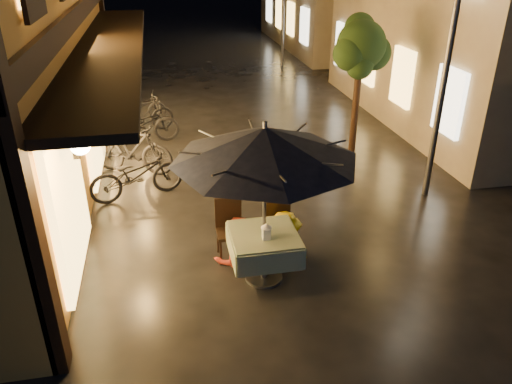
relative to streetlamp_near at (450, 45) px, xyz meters
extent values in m
plane|color=black|center=(-3.00, -2.00, -2.92)|extent=(90.00, 90.00, 0.00)
cube|color=black|center=(-6.47, 2.00, 0.38)|extent=(0.12, 11.00, 0.35)
cube|color=black|center=(-5.90, 2.00, -0.17)|extent=(1.20, 10.50, 0.12)
cube|color=#FFC056|center=(-6.44, -1.50, -1.52)|extent=(0.10, 2.20, 2.40)
cube|color=#FFC056|center=(-6.44, 2.00, -1.52)|extent=(0.10, 2.20, 2.40)
cube|color=#FFC056|center=(-6.44, 5.50, -1.52)|extent=(0.10, 2.20, 2.40)
cube|color=#FFC056|center=(0.95, 1.20, -1.42)|extent=(0.10, 1.00, 1.40)
cube|color=#FFC056|center=(0.95, 3.40, -1.42)|extent=(0.10, 1.00, 1.40)
cube|color=#FFC056|center=(0.95, 5.60, -1.42)|extent=(0.10, 1.00, 1.40)
cube|color=#FFC056|center=(0.95, 7.80, -1.42)|extent=(0.10, 1.00, 1.40)
cube|color=#FFC056|center=(0.95, 12.20, -1.42)|extent=(0.10, 1.00, 1.40)
cube|color=#FFC056|center=(0.95, 14.40, -1.42)|extent=(0.10, 1.00, 1.40)
cube|color=#FFC056|center=(0.95, 16.60, -1.42)|extent=(0.10, 1.00, 1.40)
cube|color=#FFC056|center=(0.95, 18.80, -1.42)|extent=(0.10, 1.00, 1.40)
cylinder|color=black|center=(-0.60, 2.50, -1.82)|extent=(0.16, 0.16, 2.20)
sphere|color=black|center=(-0.60, 2.50, -0.42)|extent=(1.10, 1.10, 1.10)
sphere|color=black|center=(-0.25, 2.60, -0.62)|extent=(0.80, 0.80, 0.80)
sphere|color=black|center=(-0.90, 2.35, -0.57)|extent=(0.76, 0.76, 0.76)
sphere|color=black|center=(-0.55, 2.80, -0.12)|extent=(0.70, 0.70, 0.70)
sphere|color=black|center=(-0.70, 2.25, -0.82)|extent=(0.60, 0.60, 0.60)
cylinder|color=#59595E|center=(0.00, 0.00, -0.92)|extent=(0.12, 0.12, 4.00)
cylinder|color=#59595E|center=(0.00, 12.00, -0.92)|extent=(0.12, 0.12, 4.00)
cylinder|color=#59595E|center=(-3.76, -2.12, -2.56)|extent=(0.10, 0.10, 0.72)
cylinder|color=#59595E|center=(-3.76, -2.12, -2.90)|extent=(0.56, 0.56, 0.04)
cube|color=#285532|center=(-3.76, -2.12, -2.17)|extent=(0.95, 0.95, 0.06)
cube|color=#285532|center=(-3.29, -2.12, -2.33)|extent=(0.04, 0.95, 0.33)
cube|color=#285532|center=(-4.24, -2.12, -2.33)|extent=(0.04, 0.95, 0.33)
cube|color=#285532|center=(-3.76, -1.65, -2.33)|extent=(0.95, 0.04, 0.33)
cube|color=#285532|center=(-3.76, -2.60, -2.33)|extent=(0.95, 0.04, 0.33)
cylinder|color=#59595E|center=(-3.76, -2.12, -1.77)|extent=(0.05, 0.05, 2.30)
cone|color=black|center=(-3.76, -2.12, -0.77)|extent=(2.57, 2.57, 0.46)
cylinder|color=#59595E|center=(-3.76, -2.12, -0.52)|extent=(0.06, 0.06, 0.12)
cube|color=black|center=(-4.16, -1.47, -2.47)|extent=(0.42, 0.42, 0.05)
cube|color=black|center=(-4.16, -1.28, -2.22)|extent=(0.42, 0.04, 0.55)
cylinder|color=black|center=(-4.34, -1.65, -2.70)|extent=(0.04, 0.04, 0.43)
cylinder|color=black|center=(-3.98, -1.65, -2.70)|extent=(0.04, 0.04, 0.43)
cylinder|color=black|center=(-4.34, -1.29, -2.70)|extent=(0.04, 0.04, 0.43)
cylinder|color=black|center=(-3.98, -1.29, -2.70)|extent=(0.04, 0.04, 0.43)
cube|color=black|center=(-3.36, -1.47, -2.47)|extent=(0.42, 0.42, 0.05)
cube|color=black|center=(-3.36, -1.28, -2.22)|extent=(0.42, 0.04, 0.55)
cylinder|color=black|center=(-3.54, -1.65, -2.70)|extent=(0.04, 0.04, 0.43)
cylinder|color=black|center=(-3.18, -1.65, -2.70)|extent=(0.04, 0.04, 0.43)
cylinder|color=black|center=(-3.54, -1.29, -2.70)|extent=(0.04, 0.04, 0.43)
cylinder|color=black|center=(-3.18, -1.29, -2.70)|extent=(0.04, 0.04, 0.43)
cube|color=white|center=(-3.76, -2.27, -2.05)|extent=(0.11, 0.11, 0.18)
cube|color=#FFD88C|center=(-3.76, -2.27, -2.06)|extent=(0.07, 0.07, 0.12)
cone|color=white|center=(-3.76, -2.27, -1.92)|extent=(0.16, 0.16, 0.07)
imported|color=#BB3325|center=(-4.08, -1.60, -2.17)|extent=(0.78, 0.64, 1.50)
imported|color=#F5CA00|center=(-3.32, -1.57, -2.18)|extent=(1.08, 0.81, 1.48)
imported|color=black|center=(-5.63, 0.98, -2.43)|extent=(1.94, 1.13, 0.97)
imported|color=black|center=(-5.74, 2.20, -2.36)|extent=(1.90, 1.24, 1.11)
imported|color=black|center=(-5.56, 4.10, -2.44)|extent=(1.83, 0.66, 0.96)
imported|color=black|center=(-5.50, 4.80, -2.43)|extent=(1.68, 0.96, 0.97)
imported|color=black|center=(-5.66, 5.90, -2.52)|extent=(1.57, 0.68, 0.80)
camera|label=1|loc=(-5.06, -8.11, 1.59)|focal=35.00mm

